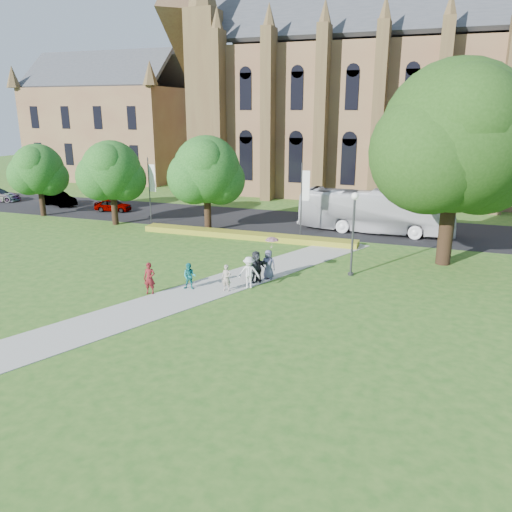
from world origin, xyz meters
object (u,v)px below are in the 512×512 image
at_px(car_1, 59,199).
at_px(pedestrian_0, 149,278).
at_px(streetlamp, 353,224).
at_px(tour_coach, 376,211).
at_px(large_tree, 456,137).
at_px(car_0, 113,205).

height_order(car_1, pedestrian_0, pedestrian_0).
height_order(streetlamp, car_1, streetlamp).
bearing_deg(tour_coach, car_1, 90.63).
bearing_deg(car_1, streetlamp, -95.40).
relative_size(large_tree, car_0, 3.57).
relative_size(large_tree, car_1, 2.96).
bearing_deg(pedestrian_0, streetlamp, 23.69).
bearing_deg(tour_coach, streetlamp, -177.96).
bearing_deg(car_0, streetlamp, -124.07).
height_order(car_0, pedestrian_0, pedestrian_0).
bearing_deg(tour_coach, large_tree, -142.35).
bearing_deg(large_tree, tour_coach, 125.16).
relative_size(tour_coach, car_0, 3.48).
height_order(large_tree, tour_coach, large_tree).
height_order(tour_coach, car_1, tour_coach).
xyz_separation_m(car_1, pedestrian_0, (23.43, -20.41, 0.19)).
distance_m(tour_coach, car_1, 33.73).
xyz_separation_m(car_0, pedestrian_0, (16.07, -19.69, 0.29)).
xyz_separation_m(streetlamp, large_tree, (5.50, 4.50, 5.07)).
bearing_deg(pedestrian_0, tour_coach, 50.63).
bearing_deg(pedestrian_0, large_tree, 25.22).
relative_size(streetlamp, pedestrian_0, 2.90).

